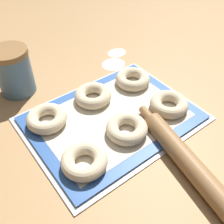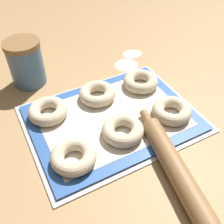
{
  "view_description": "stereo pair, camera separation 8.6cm",
  "coord_description": "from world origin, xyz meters",
  "px_view_note": "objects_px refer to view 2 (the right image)",
  "views": [
    {
      "loc": [
        -0.31,
        -0.41,
        0.52
      ],
      "look_at": [
        0.01,
        0.0,
        0.03
      ],
      "focal_mm": 42.0,
      "sensor_mm": 36.0,
      "label": 1
    },
    {
      "loc": [
        -0.24,
        -0.46,
        0.52
      ],
      "look_at": [
        0.01,
        0.0,
        0.03
      ],
      "focal_mm": 42.0,
      "sensor_mm": 36.0,
      "label": 2
    }
  ],
  "objects_px": {
    "flour_canister": "(26,63)",
    "bagel_back_right": "(141,82)",
    "bagel_front_right": "(172,111)",
    "bagel_front_left": "(74,156)",
    "rolling_pin": "(185,185)",
    "bagel_back_center": "(97,94)",
    "bagel_back_left": "(48,111)",
    "bagel_front_center": "(122,130)",
    "baking_tray": "(112,118)"
  },
  "relations": [
    {
      "from": "baking_tray",
      "to": "bagel_back_right",
      "type": "bearing_deg",
      "value": 29.16
    },
    {
      "from": "bagel_back_right",
      "to": "baking_tray",
      "type": "bearing_deg",
      "value": -150.84
    },
    {
      "from": "bagel_front_center",
      "to": "rolling_pin",
      "type": "xyz_separation_m",
      "value": [
        0.04,
        -0.2,
        -0.0
      ]
    },
    {
      "from": "baking_tray",
      "to": "flour_canister",
      "type": "distance_m",
      "value": 0.33
    },
    {
      "from": "bagel_front_left",
      "to": "bagel_front_right",
      "type": "relative_size",
      "value": 1.0
    },
    {
      "from": "bagel_back_left",
      "to": "rolling_pin",
      "type": "bearing_deg",
      "value": -62.23
    },
    {
      "from": "bagel_front_left",
      "to": "bagel_back_right",
      "type": "bearing_deg",
      "value": 30.24
    },
    {
      "from": "bagel_front_center",
      "to": "bagel_back_right",
      "type": "height_order",
      "value": "same"
    },
    {
      "from": "bagel_back_center",
      "to": "bagel_back_left",
      "type": "bearing_deg",
      "value": -178.48
    },
    {
      "from": "bagel_front_center",
      "to": "bagel_front_left",
      "type": "bearing_deg",
      "value": -172.59
    },
    {
      "from": "bagel_back_left",
      "to": "flour_canister",
      "type": "bearing_deg",
      "value": 90.24
    },
    {
      "from": "baking_tray",
      "to": "bagel_front_left",
      "type": "distance_m",
      "value": 0.18
    },
    {
      "from": "flour_canister",
      "to": "bagel_back_right",
      "type": "bearing_deg",
      "value": -33.74
    },
    {
      "from": "bagel_back_left",
      "to": "bagel_back_center",
      "type": "height_order",
      "value": "same"
    },
    {
      "from": "bagel_front_left",
      "to": "bagel_back_center",
      "type": "bearing_deg",
      "value": 50.78
    },
    {
      "from": "bagel_front_right",
      "to": "bagel_back_right",
      "type": "bearing_deg",
      "value": 91.6
    },
    {
      "from": "bagel_back_left",
      "to": "flour_canister",
      "type": "relative_size",
      "value": 0.75
    },
    {
      "from": "bagel_front_center",
      "to": "bagel_back_left",
      "type": "height_order",
      "value": "same"
    },
    {
      "from": "bagel_back_right",
      "to": "flour_canister",
      "type": "height_order",
      "value": "flour_canister"
    },
    {
      "from": "bagel_front_left",
      "to": "bagel_front_center",
      "type": "height_order",
      "value": "same"
    },
    {
      "from": "bagel_front_center",
      "to": "bagel_front_right",
      "type": "bearing_deg",
      "value": -0.0
    },
    {
      "from": "baking_tray",
      "to": "bagel_back_right",
      "type": "distance_m",
      "value": 0.17
    },
    {
      "from": "baking_tray",
      "to": "bagel_back_center",
      "type": "xyz_separation_m",
      "value": [
        -0.0,
        0.09,
        0.02
      ]
    },
    {
      "from": "baking_tray",
      "to": "bagel_back_center",
      "type": "height_order",
      "value": "bagel_back_center"
    },
    {
      "from": "bagel_front_left",
      "to": "bagel_back_left",
      "type": "distance_m",
      "value": 0.18
    },
    {
      "from": "bagel_front_right",
      "to": "bagel_back_center",
      "type": "relative_size",
      "value": 1.0
    },
    {
      "from": "flour_canister",
      "to": "rolling_pin",
      "type": "distance_m",
      "value": 0.58
    },
    {
      "from": "bagel_back_left",
      "to": "bagel_back_center",
      "type": "distance_m",
      "value": 0.15
    },
    {
      "from": "bagel_front_right",
      "to": "bagel_back_left",
      "type": "bearing_deg",
      "value": 152.32
    },
    {
      "from": "flour_canister",
      "to": "rolling_pin",
      "type": "xyz_separation_m",
      "value": [
        0.19,
        -0.55,
        -0.05
      ]
    },
    {
      "from": "bagel_front_right",
      "to": "bagel_back_center",
      "type": "distance_m",
      "value": 0.22
    },
    {
      "from": "bagel_front_left",
      "to": "rolling_pin",
      "type": "bearing_deg",
      "value": -44.36
    },
    {
      "from": "bagel_back_left",
      "to": "flour_canister",
      "type": "xyz_separation_m",
      "value": [
        -0.0,
        0.19,
        0.05
      ]
    },
    {
      "from": "bagel_back_center",
      "to": "rolling_pin",
      "type": "bearing_deg",
      "value": -84.44
    },
    {
      "from": "bagel_front_left",
      "to": "bagel_back_right",
      "type": "relative_size",
      "value": 1.0
    },
    {
      "from": "baking_tray",
      "to": "bagel_front_right",
      "type": "relative_size",
      "value": 4.26
    },
    {
      "from": "baking_tray",
      "to": "flour_canister",
      "type": "relative_size",
      "value": 3.2
    },
    {
      "from": "bagel_back_right",
      "to": "bagel_front_right",
      "type": "bearing_deg",
      "value": -88.4
    },
    {
      "from": "bagel_back_left",
      "to": "rolling_pin",
      "type": "relative_size",
      "value": 0.23
    },
    {
      "from": "bagel_front_left",
      "to": "flour_canister",
      "type": "xyz_separation_m",
      "value": [
        -0.01,
        0.37,
        0.05
      ]
    },
    {
      "from": "flour_canister",
      "to": "bagel_back_center",
      "type": "bearing_deg",
      "value": -51.12
    },
    {
      "from": "bagel_back_left",
      "to": "bagel_back_right",
      "type": "height_order",
      "value": "same"
    },
    {
      "from": "baking_tray",
      "to": "bagel_front_left",
      "type": "bearing_deg",
      "value": -148.73
    },
    {
      "from": "bagel_back_left",
      "to": "bagel_back_right",
      "type": "xyz_separation_m",
      "value": [
        0.3,
        -0.01,
        0.0
      ]
    },
    {
      "from": "bagel_front_right",
      "to": "bagel_back_center",
      "type": "height_order",
      "value": "same"
    },
    {
      "from": "bagel_front_left",
      "to": "bagel_back_left",
      "type": "bearing_deg",
      "value": 91.46
    },
    {
      "from": "bagel_back_right",
      "to": "bagel_front_center",
      "type": "bearing_deg",
      "value": -134.92
    },
    {
      "from": "bagel_front_center",
      "to": "bagel_back_left",
      "type": "bearing_deg",
      "value": 132.57
    },
    {
      "from": "bagel_back_center",
      "to": "flour_canister",
      "type": "height_order",
      "value": "flour_canister"
    },
    {
      "from": "baking_tray",
      "to": "rolling_pin",
      "type": "xyz_separation_m",
      "value": [
        0.03,
        -0.27,
        0.02
      ]
    }
  ]
}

